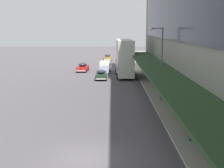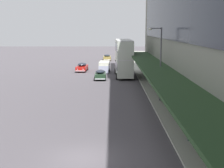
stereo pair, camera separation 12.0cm
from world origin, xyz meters
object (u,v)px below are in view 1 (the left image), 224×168
at_px(sedan_oncoming_front, 108,57).
at_px(vw_van, 105,66).
at_px(sedan_second_near, 83,67).
at_px(street_lamp, 160,59).
at_px(transit_bus_kerbside_front, 125,57).
at_px(sedan_lead_mid, 101,74).
at_px(pedestrian_at_kerb, 192,126).

height_order(sedan_oncoming_front, vw_van, vw_van).
xyz_separation_m(sedan_second_near, street_lamp, (10.60, -24.66, 3.87)).
distance_m(vw_van, street_lamp, 24.27).
xyz_separation_m(transit_bus_kerbside_front, sedan_lead_mid, (-3.74, -2.76, -2.50)).
bearing_deg(sedan_second_near, pedestrian_at_kerb, -73.42).
height_order(sedan_oncoming_front, pedestrian_at_kerb, pedestrian_at_kerb).
distance_m(sedan_lead_mid, street_lamp, 17.17).
height_order(sedan_second_near, pedestrian_at_kerb, pedestrian_at_kerb).
height_order(transit_bus_kerbside_front, pedestrian_at_kerb, transit_bus_kerbside_front).
distance_m(vw_van, pedestrian_at_kerb, 36.03).
xyz_separation_m(sedan_oncoming_front, sedan_lead_mid, (-0.59, -29.53, 0.01)).
xyz_separation_m(transit_bus_kerbside_front, street_lamp, (3.09, -18.03, 1.38)).
bearing_deg(vw_van, sedan_oncoming_front, 89.60).
bearing_deg(street_lamp, vw_van, 105.45).
bearing_deg(sedan_lead_mid, sedan_second_near, 111.84).
bearing_deg(transit_bus_kerbside_front, sedan_oncoming_front, 96.72).
bearing_deg(sedan_oncoming_front, sedan_second_near, -102.20).
height_order(sedan_oncoming_front, street_lamp, street_lamp).
bearing_deg(sedan_second_near, vw_van, -19.91).
bearing_deg(transit_bus_kerbside_front, vw_van, 122.87).
height_order(transit_bus_kerbside_front, sedan_second_near, transit_bus_kerbside_front).
height_order(vw_van, pedestrian_at_kerb, pedestrian_at_kerb).
height_order(sedan_oncoming_front, sedan_second_near, sedan_second_near).
bearing_deg(transit_bus_kerbside_front, pedestrian_at_kerb, -83.44).
distance_m(transit_bus_kerbside_front, sedan_second_near, 10.33).
relative_size(sedan_oncoming_front, street_lamp, 0.63).
distance_m(sedan_second_near, pedestrian_at_kerb, 38.51).
bearing_deg(pedestrian_at_kerb, street_lamp, 91.83).
bearing_deg(street_lamp, sedan_second_near, 113.25).
xyz_separation_m(sedan_oncoming_front, street_lamp, (6.24, -44.80, 3.89)).
xyz_separation_m(sedan_second_near, pedestrian_at_kerb, (10.99, -36.91, 0.40)).
relative_size(sedan_lead_mid, pedestrian_at_kerb, 2.37).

